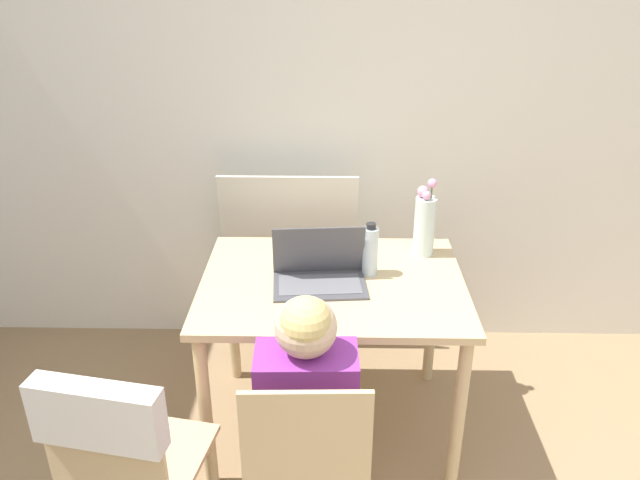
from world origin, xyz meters
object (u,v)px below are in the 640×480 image
(chair_spare, at_px, (118,447))
(laptop, at_px, (319,271))
(flower_vase, at_px, (425,223))
(person_seated, at_px, (307,394))
(water_bottle, at_px, (370,251))
(chair_occupied, at_px, (307,470))

(chair_spare, xyz_separation_m, laptop, (0.60, 0.74, 0.22))
(laptop, height_order, flower_vase, flower_vase)
(chair_spare, relative_size, person_seated, 0.83)
(person_seated, distance_m, laptop, 0.59)
(person_seated, height_order, water_bottle, person_seated)
(chair_spare, bearing_deg, flower_vase, -125.56)
(person_seated, xyz_separation_m, laptop, (0.03, 0.57, 0.15))
(chair_occupied, bearing_deg, laptop, -93.89)
(chair_occupied, xyz_separation_m, chair_spare, (-0.57, -0.06, 0.14))
(chair_occupied, distance_m, water_bottle, 0.89)
(laptop, bearing_deg, chair_spare, -133.63)
(chair_spare, height_order, laptop, laptop)
(chair_occupied, bearing_deg, chair_spare, 3.81)
(chair_occupied, height_order, laptop, laptop)
(laptop, bearing_deg, water_bottle, 15.99)
(person_seated, bearing_deg, water_bottle, -111.56)
(water_bottle, bearing_deg, chair_occupied, -106.75)
(water_bottle, bearing_deg, flower_vase, 38.22)
(chair_occupied, xyz_separation_m, laptop, (0.03, 0.68, 0.36))
(chair_occupied, xyz_separation_m, flower_vase, (0.47, 0.95, 0.45))
(flower_vase, bearing_deg, chair_occupied, -116.33)
(chair_spare, relative_size, laptop, 2.27)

